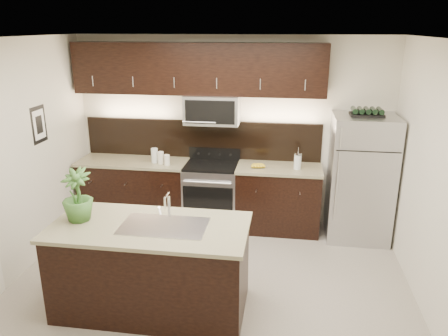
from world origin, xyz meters
The scene contains 12 objects.
ground centered at (0.00, 0.00, 0.00)m, with size 4.50×4.50×0.00m, color gray.
room_walls centered at (-0.11, -0.04, 1.70)m, with size 4.52×4.02×2.71m.
counter_run centered at (-0.46, 1.69, 0.47)m, with size 3.51×0.65×0.94m.
upper_fixtures centered at (-0.43, 1.84, 2.14)m, with size 3.49×0.40×1.66m.
island centered at (-0.51, -0.37, 0.47)m, with size 1.96×0.96×0.94m.
sink_faucet centered at (-0.36, -0.36, 0.96)m, with size 0.84×0.50×0.28m.
refrigerator centered at (1.80, 1.63, 0.85)m, with size 0.82×0.74×1.71m, color #B2B2B7.
wine_rack centered at (1.80, 1.63, 1.75)m, with size 0.42×0.26×0.10m.
plant centered at (-1.24, -0.35, 1.21)m, with size 0.30×0.30×0.54m, color #376629.
canisters centered at (-0.99, 1.61, 1.03)m, with size 0.29×0.18×0.21m.
french_press centered at (0.96, 1.64, 1.05)m, with size 0.10×0.10×0.30m.
bananas centered at (0.36, 1.61, 0.97)m, with size 0.20×0.16×0.06m, color gold.
Camera 1 is at (0.80, -4.13, 2.82)m, focal length 35.00 mm.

